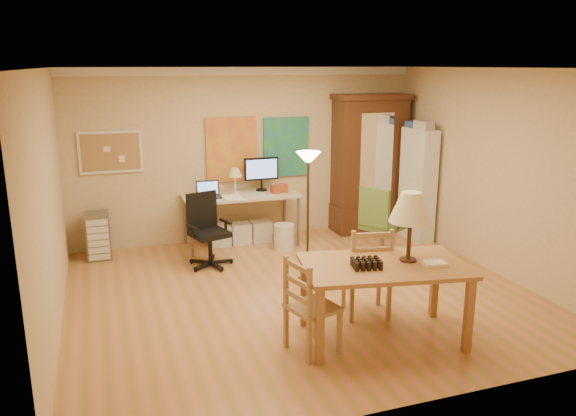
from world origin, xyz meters
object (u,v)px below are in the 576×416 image
object	(u,v)px
office_chair_black	(209,247)
armoire	(368,172)
dining_table	(394,248)
office_chair_green	(380,241)
computer_desk	(242,214)
bookshelf	(417,185)

from	to	relation	value
office_chair_black	armoire	world-z (taller)	armoire
dining_table	office_chair_black	world-z (taller)	dining_table
dining_table	office_chair_green	world-z (taller)	dining_table
dining_table	office_chair_black	distance (m)	3.10
computer_desk	office_chair_green	distance (m)	2.19
computer_desk	bookshelf	world-z (taller)	bookshelf
office_chair_green	armoire	bearing A→B (deg)	70.22
dining_table	armoire	bearing A→B (deg)	66.83
dining_table	bookshelf	bearing A→B (deg)	54.65
computer_desk	office_chair_green	bearing A→B (deg)	-40.44
computer_desk	office_chair_black	xyz separation A→B (m)	(-0.69, -0.81, -0.21)
office_chair_green	armoire	world-z (taller)	armoire
office_chair_green	bookshelf	xyz separation A→B (m)	(1.06, 0.80, 0.59)
office_chair_black	armoire	size ratio (longest dim) A/B	0.45
computer_desk	armoire	xyz separation A→B (m)	(2.20, 0.08, 0.50)
dining_table	office_chair_black	bearing A→B (deg)	116.58
office_chair_black	armoire	bearing A→B (deg)	17.16
office_chair_black	bookshelf	distance (m)	3.48
computer_desk	armoire	distance (m)	2.26
office_chair_black	bookshelf	world-z (taller)	bookshelf
office_chair_green	armoire	distance (m)	1.73
dining_table	office_chair_black	xyz separation A→B (m)	(-1.35, 2.71, -0.69)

